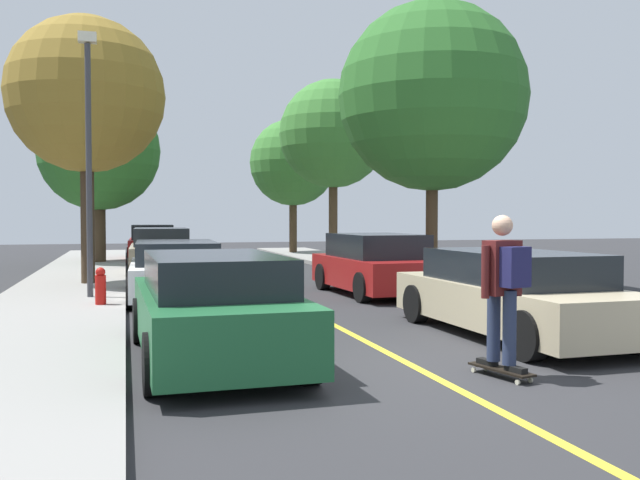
% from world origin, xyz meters
% --- Properties ---
extents(ground, '(80.00, 80.00, 0.00)m').
position_xyz_m(ground, '(0.00, 0.00, 0.00)').
color(ground, '#2D2D30').
extents(center_line, '(0.12, 39.20, 0.01)m').
position_xyz_m(center_line, '(0.00, 4.00, 0.00)').
color(center_line, gold).
rests_on(center_line, ground).
extents(parked_car_left_nearest, '(1.90, 4.44, 1.33)m').
position_xyz_m(parked_car_left_nearest, '(-2.27, 1.05, 0.67)').
color(parked_car_left_nearest, '#1E5B33').
rests_on(parked_car_left_nearest, ground).
extents(parked_car_left_near, '(2.09, 4.37, 1.26)m').
position_xyz_m(parked_car_left_near, '(-2.27, 7.57, 0.64)').
color(parked_car_left_near, white).
rests_on(parked_car_left_near, ground).
extents(parked_car_left_far, '(2.02, 4.68, 1.44)m').
position_xyz_m(parked_car_left_far, '(-2.26, 14.06, 0.70)').
color(parked_car_left_far, '#BCAD89').
rests_on(parked_car_left_far, ground).
extents(parked_car_left_farthest, '(2.02, 4.21, 1.47)m').
position_xyz_m(parked_car_left_farthest, '(-2.26, 20.86, 0.71)').
color(parked_car_left_farthest, maroon).
rests_on(parked_car_left_farthest, ground).
extents(parked_car_right_nearest, '(1.93, 4.69, 1.28)m').
position_xyz_m(parked_car_right_nearest, '(2.27, 1.60, 0.64)').
color(parked_car_right_nearest, '#BCAD89').
rests_on(parked_car_right_nearest, ground).
extents(parked_car_right_near, '(2.09, 4.13, 1.39)m').
position_xyz_m(parked_car_right_near, '(2.27, 7.36, 0.68)').
color(parked_car_right_near, maroon).
rests_on(parked_car_right_near, ground).
extents(street_tree_left_nearest, '(3.84, 3.84, 6.59)m').
position_xyz_m(street_tree_left_nearest, '(-4.21, 10.51, 4.79)').
color(street_tree_left_nearest, '#3D2D1E').
rests_on(street_tree_left_nearest, sidewalk_left).
extents(street_tree_left_near, '(4.39, 4.39, 6.27)m').
position_xyz_m(street_tree_left_near, '(-4.21, 18.91, 4.20)').
color(street_tree_left_near, '#3D2D1E').
rests_on(street_tree_left_near, sidewalk_left).
extents(street_tree_right_nearest, '(4.78, 4.78, 7.08)m').
position_xyz_m(street_tree_right_nearest, '(4.21, 8.59, 4.82)').
color(street_tree_right_nearest, '#4C3823').
rests_on(street_tree_right_nearest, sidewalk_right).
extents(street_tree_right_near, '(4.04, 4.04, 6.77)m').
position_xyz_m(street_tree_right_near, '(4.21, 17.23, 4.87)').
color(street_tree_right_near, '#4C3823').
rests_on(street_tree_right_near, sidewalk_right).
extents(street_tree_right_far, '(4.02, 4.02, 6.18)m').
position_xyz_m(street_tree_right_far, '(4.21, 23.63, 4.29)').
color(street_tree_right_far, '#4C3823').
rests_on(street_tree_right_far, sidewalk_right).
extents(fire_hydrant, '(0.20, 0.20, 0.70)m').
position_xyz_m(fire_hydrant, '(-3.77, 6.04, 0.49)').
color(fire_hydrant, '#B2140F').
rests_on(fire_hydrant, sidewalk_left).
extents(streetlamp, '(0.36, 0.24, 5.40)m').
position_xyz_m(streetlamp, '(-4.02, 7.38, 3.24)').
color(streetlamp, '#38383D').
rests_on(streetlamp, sidewalk_left).
extents(skateboard, '(0.42, 0.87, 0.10)m').
position_xyz_m(skateboard, '(0.71, -0.71, 0.09)').
color(skateboard, black).
rests_on(skateboard, ground).
extents(skateboarder, '(0.58, 0.70, 1.71)m').
position_xyz_m(skateboarder, '(0.72, -0.74, 1.07)').
color(skateboarder, black).
rests_on(skateboarder, skateboard).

